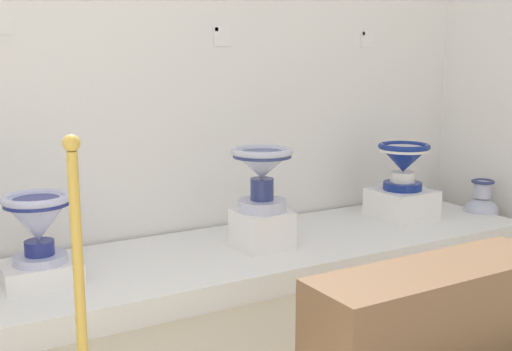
{
  "coord_description": "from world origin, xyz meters",
  "views": [
    {
      "loc": [
        0.28,
        -0.81,
        1.26
      ],
      "look_at": [
        2.14,
        2.37,
        0.57
      ],
      "focal_mm": 43.62,
      "sensor_mm": 36.0,
      "label": 1
    }
  ],
  "objects": [
    {
      "name": "info_placard_third",
      "position": [
        3.41,
        2.89,
        1.42
      ],
      "size": [
        0.11,
        0.01,
        0.13
      ],
      "color": "white"
    },
    {
      "name": "info_placard_second",
      "position": [
        2.18,
        2.89,
        1.42
      ],
      "size": [
        0.12,
        0.01,
        0.13
      ],
      "color": "white"
    },
    {
      "name": "stanchion_post_near_left",
      "position": [
        0.81,
        1.4,
        0.33
      ],
      "size": [
        0.23,
        0.23,
        1.0
      ],
      "color": "gold",
      "rests_on": "ground_plane"
    },
    {
      "name": "plinth_block_central_ornate",
      "position": [
        0.86,
        2.36,
        0.19
      ],
      "size": [
        0.38,
        0.28,
        0.1
      ],
      "primitive_type": "cube",
      "color": "white",
      "rests_on": "display_platform"
    },
    {
      "name": "museum_bench",
      "position": [
        2.22,
        0.97,
        0.2
      ],
      "size": [
        1.22,
        0.36,
        0.4
      ],
      "primitive_type": "cube",
      "color": "brown",
      "rests_on": "ground_plane"
    },
    {
      "name": "decorative_vase_spare",
      "position": [
        4.05,
        2.27,
        0.16
      ],
      "size": [
        0.26,
        0.26,
        0.38
      ],
      "color": "navy",
      "rests_on": "ground_plane"
    },
    {
      "name": "wall_back",
      "position": [
        2.12,
        2.93,
        1.43
      ],
      "size": [
        4.45,
        0.06,
        2.86
      ],
      "primitive_type": "cube",
      "color": "white",
      "rests_on": "ground_plane"
    },
    {
      "name": "plinth_block_leftmost",
      "position": [
        3.39,
        2.43,
        0.24
      ],
      "size": [
        0.4,
        0.39,
        0.2
      ],
      "primitive_type": "cube",
      "color": "white",
      "rests_on": "display_platform"
    },
    {
      "name": "info_placard_first",
      "position": [
        0.84,
        2.89,
        1.46
      ],
      "size": [
        0.1,
        0.01,
        0.11
      ],
      "color": "white"
    },
    {
      "name": "antique_toilet_leftmost",
      "position": [
        3.39,
        2.43,
        0.56
      ],
      "size": [
        0.37,
        0.37,
        0.33
      ],
      "color": "navy",
      "rests_on": "plinth_block_leftmost"
    },
    {
      "name": "display_platform",
      "position": [
        2.12,
        2.37,
        0.07
      ],
      "size": [
        3.84,
        1.01,
        0.14
      ],
      "primitive_type": "cube",
      "color": "white",
      "rests_on": "ground_plane"
    },
    {
      "name": "antique_toilet_tall_cobalt",
      "position": [
        2.14,
        2.31,
        0.62
      ],
      "size": [
        0.37,
        0.37,
        0.38
      ],
      "color": "silver",
      "rests_on": "plinth_block_tall_cobalt"
    },
    {
      "name": "plinth_block_tall_cobalt",
      "position": [
        2.14,
        2.31,
        0.25
      ],
      "size": [
        0.3,
        0.31,
        0.23
      ],
      "primitive_type": "cube",
      "color": "white",
      "rests_on": "display_platform"
    },
    {
      "name": "antique_toilet_central_ornate",
      "position": [
        0.86,
        2.36,
        0.47
      ],
      "size": [
        0.34,
        0.34,
        0.36
      ],
      "color": "silver",
      "rests_on": "plinth_block_central_ornate"
    }
  ]
}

